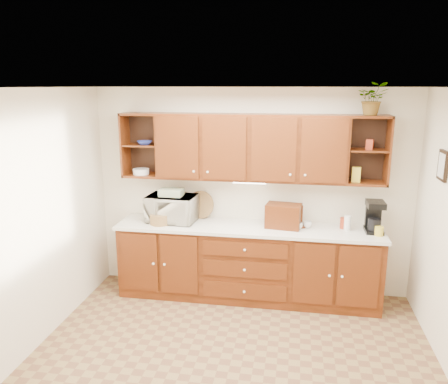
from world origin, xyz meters
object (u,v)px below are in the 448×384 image
(bread_box, at_px, (283,216))
(potted_plant, at_px, (373,99))
(microwave, at_px, (172,208))
(coffee_maker, at_px, (374,217))

(bread_box, xyz_separation_m, potted_plant, (0.94, 0.07, 1.39))
(microwave, bearing_deg, potted_plant, 5.29)
(microwave, relative_size, coffee_maker, 1.61)
(microwave, relative_size, bread_box, 1.46)
(bread_box, height_order, potted_plant, potted_plant)
(bread_box, relative_size, coffee_maker, 1.11)
(microwave, bearing_deg, bread_box, 3.18)
(coffee_maker, distance_m, potted_plant, 1.36)
(bread_box, height_order, coffee_maker, coffee_maker)
(microwave, distance_m, potted_plant, 2.71)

